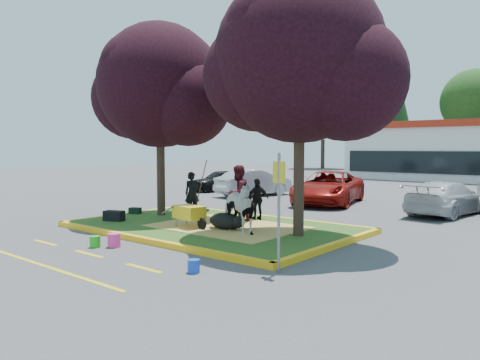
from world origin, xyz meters
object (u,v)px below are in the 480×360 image
Objects in this scene: cow at (236,208)px; handler at (192,193)px; bucket_green at (95,242)px; sign_post at (279,200)px; calf at (225,221)px; bucket_pink at (114,240)px; car_silver at (254,183)px; car_black at (221,180)px; wheelbarrow at (189,213)px; bucket_blue at (194,266)px.

cow is 1.12× the size of handler.
sign_post is at bearing 11.49° from bucket_green.
cow reaches higher than calf.
handler is at bearing 82.68° from cow.
handler is 4.81m from bucket_pink.
calf is at bearing 137.29° from car_silver.
cow is 11.21m from car_silver.
car_black is 0.88× the size of car_silver.
sign_post reaches higher than wheelbarrow.
handler reaches higher than wheelbarrow.
handler is 6.97m from bucket_blue.
wheelbarrow is 2.94m from bucket_green.
bucket_green is 0.07× the size of car_silver.
sign_post is at bearing -106.95° from cow.
cow is 13.78m from car_black.
car_silver is (-8.11, 12.28, 0.54)m from bucket_blue.
cow reaches higher than car_silver.
cow is at bearing -38.47° from calf.
bucket_pink is 0.08× the size of car_silver.
sign_post is at bearing 8.37° from bucket_pink.
handler reaches higher than calf.
car_silver reaches higher than bucket_pink.
car_black reaches higher than bucket_green.
cow reaches higher than bucket_blue.
handler is at bearing 126.43° from car_silver.
handler is 5.24× the size of bucket_green.
sign_post is (6.25, -3.76, 0.56)m from handler.
wheelbarrow reaches higher than bucket_blue.
cow reaches higher than car_black.
wheelbarrow is 0.41× the size of car_silver.
car_silver is (-4.91, 9.31, 0.09)m from wheelbarrow.
handler is at bearing -33.07° from car_black.
bucket_blue is at bearing -126.75° from sign_post.
handler is at bearing 135.79° from bucket_blue.
car_black is at bearing -1.47° from car_silver.
bucket_pink is at bearing 168.42° from cow.
wheelbarrow is (-1.00, -0.45, 0.20)m from calf.
sign_post reaches higher than calf.
calf reaches higher than bucket_pink.
calf is 1.11m from wheelbarrow.
wheelbarrow is 6.39× the size of bucket_blue.
car_silver reaches higher than calf.
calf is 0.27× the size of car_silver.
bucket_blue is at bearing -1.53° from bucket_green.
calf is at bearing 85.74° from cow.
car_black is (-7.58, 13.00, 0.47)m from bucket_green.
sign_post is 0.58× the size of car_silver.
wheelbarrow is at bearing 131.41° from car_silver.
wheelbarrow is at bearing -171.05° from calf.
car_black is (-7.91, 12.68, 0.44)m from bucket_pink.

